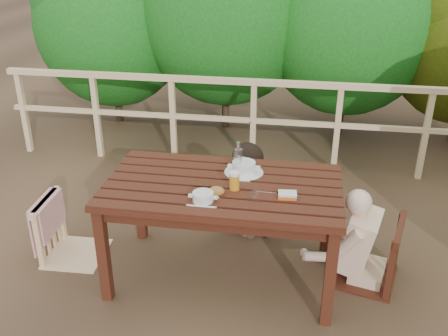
% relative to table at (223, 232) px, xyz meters
% --- Properties ---
extents(ground, '(60.00, 60.00, 0.00)m').
position_rel_table_xyz_m(ground, '(0.00, 0.00, -0.39)').
color(ground, brown).
rests_on(ground, ground).
extents(table, '(1.69, 0.95, 0.78)m').
position_rel_table_xyz_m(table, '(0.00, 0.00, 0.00)').
color(table, '#37170E').
rests_on(table, ground).
extents(chair_left, '(0.49, 0.49, 0.96)m').
position_rel_table_xyz_m(chair_left, '(-1.24, 0.06, 0.09)').
color(chair_left, '#E2BB8A').
rests_on(chair_left, ground).
extents(chair_far, '(0.58, 0.58, 0.93)m').
position_rel_table_xyz_m(chair_far, '(0.14, 0.85, 0.07)').
color(chair_far, '#37170E').
rests_on(chair_far, ground).
extents(chair_right, '(0.60, 0.60, 0.99)m').
position_rel_table_xyz_m(chair_right, '(1.08, 0.15, 0.10)').
color(chair_right, '#37170E').
rests_on(chair_right, ground).
extents(woman, '(0.67, 0.74, 1.25)m').
position_rel_table_xyz_m(woman, '(0.14, 0.87, 0.23)').
color(woman, black).
rests_on(woman, ground).
extents(diner_right, '(0.70, 0.62, 1.21)m').
position_rel_table_xyz_m(diner_right, '(1.11, 0.15, 0.21)').
color(diner_right, beige).
rests_on(diner_right, ground).
extents(railing, '(5.60, 0.10, 1.01)m').
position_rel_table_xyz_m(railing, '(0.00, 2.00, 0.11)').
color(railing, '#E2BB8A').
rests_on(railing, ground).
extents(soup_near, '(0.24, 0.24, 0.08)m').
position_rel_table_xyz_m(soup_near, '(-0.09, -0.27, 0.43)').
color(soup_near, white).
rests_on(soup_near, table).
extents(soup_far, '(0.29, 0.29, 0.10)m').
position_rel_table_xyz_m(soup_far, '(0.12, 0.21, 0.44)').
color(soup_far, white).
rests_on(soup_far, table).
extents(bread_roll, '(0.11, 0.09, 0.07)m').
position_rel_table_xyz_m(bread_roll, '(-0.02, -0.15, 0.42)').
color(bread_roll, '#AA6431').
rests_on(bread_roll, table).
extents(beer_glass, '(0.08, 0.08, 0.15)m').
position_rel_table_xyz_m(beer_glass, '(0.09, -0.07, 0.46)').
color(beer_glass, gold).
rests_on(beer_glass, table).
extents(bottle, '(0.06, 0.06, 0.27)m').
position_rel_table_xyz_m(bottle, '(0.08, 0.18, 0.53)').
color(bottle, silver).
rests_on(bottle, table).
extents(tumbler, '(0.07, 0.07, 0.08)m').
position_rel_table_xyz_m(tumbler, '(0.26, -0.20, 0.43)').
color(tumbler, white).
rests_on(tumbler, table).
extents(butter_tub, '(0.13, 0.10, 0.05)m').
position_rel_table_xyz_m(butter_tub, '(0.47, -0.13, 0.42)').
color(butter_tub, white).
rests_on(butter_tub, table).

